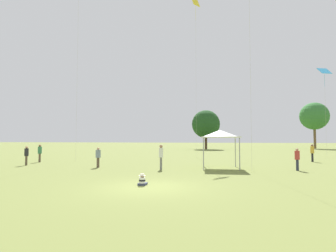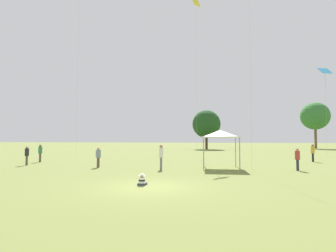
{
  "view_description": "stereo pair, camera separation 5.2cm",
  "coord_description": "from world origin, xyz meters",
  "px_view_note": "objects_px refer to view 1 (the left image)",
  "views": [
    {
      "loc": [
        3.27,
        -11.74,
        2.2
      ],
      "look_at": [
        -0.13,
        5.13,
        3.06
      ],
      "focal_mm": 28.0,
      "sensor_mm": 36.0,
      "label": 1
    },
    {
      "loc": [
        3.33,
        -11.73,
        2.2
      ],
      "look_at": [
        -0.13,
        5.13,
        3.06
      ],
      "focal_mm": 28.0,
      "sensor_mm": 36.0,
      "label": 2
    }
  ],
  "objects_px": {
    "kite_1": "(196,8)",
    "person_standing_3": "(98,156)",
    "person_standing_1": "(40,152)",
    "distant_tree_1": "(314,116)",
    "seated_toddler": "(142,180)",
    "person_standing_4": "(26,154)",
    "kite_3": "(324,72)",
    "person_standing_0": "(312,151)",
    "distant_tree_0": "(206,124)",
    "person_standing_2": "(297,157)",
    "canopy_tent": "(220,134)",
    "person_standing_5": "(161,154)"
  },
  "relations": [
    {
      "from": "person_standing_5",
      "to": "distant_tree_1",
      "type": "relative_size",
      "value": 0.17
    },
    {
      "from": "seated_toddler",
      "to": "person_standing_5",
      "type": "xyz_separation_m",
      "value": [
        -0.56,
        6.43,
        0.88
      ]
    },
    {
      "from": "person_standing_2",
      "to": "person_standing_4",
      "type": "relative_size",
      "value": 0.97
    },
    {
      "from": "person_standing_3",
      "to": "distant_tree_0",
      "type": "xyz_separation_m",
      "value": [
        6.19,
        39.0,
        4.58
      ]
    },
    {
      "from": "seated_toddler",
      "to": "person_standing_4",
      "type": "bearing_deg",
      "value": 149.35
    },
    {
      "from": "person_standing_2",
      "to": "distant_tree_1",
      "type": "bearing_deg",
      "value": -57.85
    },
    {
      "from": "canopy_tent",
      "to": "kite_1",
      "type": "height_order",
      "value": "kite_1"
    },
    {
      "from": "person_standing_1",
      "to": "kite_1",
      "type": "xyz_separation_m",
      "value": [
        14.0,
        10.2,
        17.73
      ]
    },
    {
      "from": "person_standing_1",
      "to": "canopy_tent",
      "type": "height_order",
      "value": "canopy_tent"
    },
    {
      "from": "seated_toddler",
      "to": "person_standing_2",
      "type": "height_order",
      "value": "person_standing_2"
    },
    {
      "from": "kite_1",
      "to": "canopy_tent",
      "type": "bearing_deg",
      "value": -82.95
    },
    {
      "from": "kite_3",
      "to": "distant_tree_0",
      "type": "height_order",
      "value": "kite_3"
    },
    {
      "from": "person_standing_4",
      "to": "kite_3",
      "type": "relative_size",
      "value": 0.15
    },
    {
      "from": "kite_1",
      "to": "kite_3",
      "type": "bearing_deg",
      "value": 2.54
    },
    {
      "from": "person_standing_2",
      "to": "distant_tree_0",
      "type": "relative_size",
      "value": 0.18
    },
    {
      "from": "kite_1",
      "to": "person_standing_3",
      "type": "bearing_deg",
      "value": -122.13
    },
    {
      "from": "person_standing_4",
      "to": "kite_3",
      "type": "xyz_separation_m",
      "value": [
        28.52,
        15.52,
        9.38
      ]
    },
    {
      "from": "kite_3",
      "to": "kite_1",
      "type": "bearing_deg",
      "value": -144.6
    },
    {
      "from": "person_standing_0",
      "to": "person_standing_2",
      "type": "distance_m",
      "value": 8.56
    },
    {
      "from": "person_standing_5",
      "to": "kite_3",
      "type": "bearing_deg",
      "value": -64.21
    },
    {
      "from": "person_standing_2",
      "to": "canopy_tent",
      "type": "bearing_deg",
      "value": 47.17
    },
    {
      "from": "kite_1",
      "to": "distant_tree_1",
      "type": "xyz_separation_m",
      "value": [
        24.4,
        34.07,
        -11.19
      ]
    },
    {
      "from": "seated_toddler",
      "to": "distant_tree_1",
      "type": "distance_m",
      "value": 60.26
    },
    {
      "from": "person_standing_3",
      "to": "kite_3",
      "type": "relative_size",
      "value": 0.14
    },
    {
      "from": "person_standing_0",
      "to": "distant_tree_0",
      "type": "bearing_deg",
      "value": -57.81
    },
    {
      "from": "person_standing_2",
      "to": "person_standing_5",
      "type": "height_order",
      "value": "person_standing_5"
    },
    {
      "from": "person_standing_5",
      "to": "canopy_tent",
      "type": "height_order",
      "value": "canopy_tent"
    },
    {
      "from": "kite_1",
      "to": "distant_tree_1",
      "type": "height_order",
      "value": "kite_1"
    },
    {
      "from": "person_standing_4",
      "to": "distant_tree_1",
      "type": "relative_size",
      "value": 0.15
    },
    {
      "from": "distant_tree_1",
      "to": "person_standing_3",
      "type": "bearing_deg",
      "value": -123.02
    },
    {
      "from": "person_standing_1",
      "to": "kite_3",
      "type": "xyz_separation_m",
      "value": [
        29.45,
        12.64,
        9.34
      ]
    },
    {
      "from": "seated_toddler",
      "to": "person_standing_5",
      "type": "bearing_deg",
      "value": 94.38
    },
    {
      "from": "distant_tree_1",
      "to": "canopy_tent",
      "type": "bearing_deg",
      "value": -114.97
    },
    {
      "from": "seated_toddler",
      "to": "person_standing_5",
      "type": "height_order",
      "value": "person_standing_5"
    },
    {
      "from": "person_standing_4",
      "to": "person_standing_5",
      "type": "distance_m",
      "value": 11.78
    },
    {
      "from": "person_standing_4",
      "to": "kite_3",
      "type": "distance_m",
      "value": 33.79
    },
    {
      "from": "person_standing_2",
      "to": "person_standing_1",
      "type": "bearing_deg",
      "value": 45.46
    },
    {
      "from": "person_standing_4",
      "to": "person_standing_2",
      "type": "bearing_deg",
      "value": -58.94
    },
    {
      "from": "person_standing_0",
      "to": "canopy_tent",
      "type": "bearing_deg",
      "value": 51.27
    },
    {
      "from": "seated_toddler",
      "to": "distant_tree_0",
      "type": "relative_size",
      "value": 0.06
    },
    {
      "from": "person_standing_1",
      "to": "person_standing_2",
      "type": "xyz_separation_m",
      "value": [
        22.19,
        -2.29,
        -0.07
      ]
    },
    {
      "from": "person_standing_4",
      "to": "kite_3",
      "type": "bearing_deg",
      "value": -31.97
    },
    {
      "from": "person_standing_1",
      "to": "kite_1",
      "type": "distance_m",
      "value": 24.79
    },
    {
      "from": "person_standing_0",
      "to": "canopy_tent",
      "type": "relative_size",
      "value": 0.58
    },
    {
      "from": "person_standing_1",
      "to": "distant_tree_1",
      "type": "xyz_separation_m",
      "value": [
        38.4,
        44.27,
        6.54
      ]
    },
    {
      "from": "person_standing_1",
      "to": "person_standing_5",
      "type": "bearing_deg",
      "value": -111.89
    },
    {
      "from": "distant_tree_0",
      "to": "kite_1",
      "type": "bearing_deg",
      "value": -89.45
    },
    {
      "from": "canopy_tent",
      "to": "distant_tree_1",
      "type": "relative_size",
      "value": 0.28
    },
    {
      "from": "distant_tree_0",
      "to": "seated_toddler",
      "type": "bearing_deg",
      "value": -90.64
    },
    {
      "from": "kite_1",
      "to": "distant_tree_0",
      "type": "relative_size",
      "value": 2.34
    }
  ]
}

